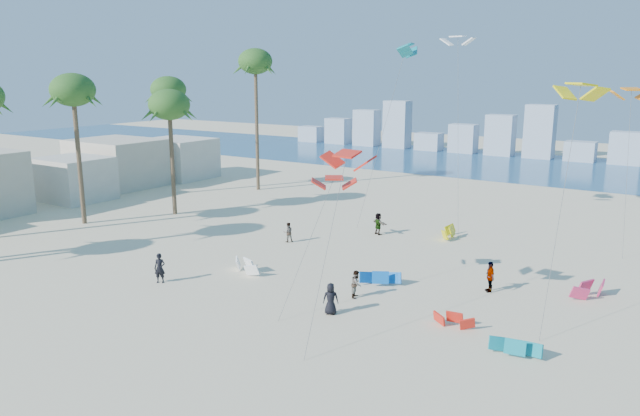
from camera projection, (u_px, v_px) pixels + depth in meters
The scene contains 10 objects.
ground at pixel (86, 353), 28.64m from camera, with size 220.00×220.00×0.00m, color beige.
ocean at pixel (511, 165), 87.51m from camera, with size 220.00×220.00×0.00m, color navy.
kitesurfer_near at pixel (160, 268), 38.13m from camera, with size 0.70×0.46×1.93m, color black.
kitesurfer_mid at pixel (356, 284), 35.68m from camera, with size 0.81×0.63×1.66m, color gray.
kitesurfers_far at pixel (430, 270), 37.97m from camera, with size 29.07×18.63×1.92m.
grounded_kites at pixel (435, 278), 37.98m from camera, with size 22.48×20.64×0.91m.
flying_kites at pixel (520, 102), 37.88m from camera, with size 29.96×30.32×16.59m.
palm_row at pixel (77, 92), 50.98m from camera, with size 11.32×44.80×15.86m.
beachfront_buildings at pixel (54, 175), 63.00m from camera, with size 11.50×43.00×6.00m.
distant_skyline at pixel (523, 138), 95.64m from camera, with size 85.00×3.00×8.40m.
Camera 1 is at (23.83, -16.00, 13.11)m, focal length 33.54 mm.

